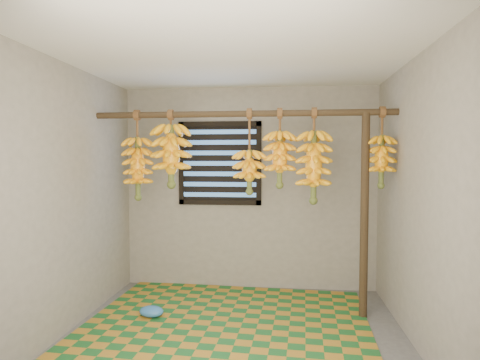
# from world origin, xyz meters

# --- Properties ---
(floor) EXTENTS (3.00, 3.00, 0.01)m
(floor) POSITION_xyz_m (0.00, 0.00, -0.01)
(floor) COLOR #505050
(floor) RESTS_ON ground
(ceiling) EXTENTS (3.00, 3.00, 0.01)m
(ceiling) POSITION_xyz_m (0.00, 0.00, 2.40)
(ceiling) COLOR silver
(ceiling) RESTS_ON wall_back
(wall_back) EXTENTS (3.00, 0.01, 2.40)m
(wall_back) POSITION_xyz_m (0.00, 1.50, 1.20)
(wall_back) COLOR slate
(wall_back) RESTS_ON floor
(wall_left) EXTENTS (0.01, 3.00, 2.40)m
(wall_left) POSITION_xyz_m (-1.50, 0.00, 1.20)
(wall_left) COLOR slate
(wall_left) RESTS_ON floor
(wall_right) EXTENTS (0.01, 3.00, 2.40)m
(wall_right) POSITION_xyz_m (1.50, 0.00, 1.20)
(wall_right) COLOR slate
(wall_right) RESTS_ON floor
(window) EXTENTS (1.00, 0.04, 1.00)m
(window) POSITION_xyz_m (-0.35, 1.48, 1.50)
(window) COLOR black
(window) RESTS_ON wall_back
(hanging_pole) EXTENTS (3.00, 0.06, 0.06)m
(hanging_pole) POSITION_xyz_m (0.00, 0.70, 2.00)
(hanging_pole) COLOR #3C2D1B
(hanging_pole) RESTS_ON wall_left
(support_post) EXTENTS (0.08, 0.08, 2.00)m
(support_post) POSITION_xyz_m (1.20, 0.70, 1.00)
(support_post) COLOR #3C2D1B
(support_post) RESTS_ON floor
(woven_mat) EXTENTS (2.74, 2.24, 0.01)m
(woven_mat) POSITION_xyz_m (-0.11, 0.41, 0.01)
(woven_mat) COLOR #1A5924
(woven_mat) RESTS_ON floor
(plastic_bag) EXTENTS (0.28, 0.22, 0.10)m
(plastic_bag) POSITION_xyz_m (-0.86, 0.45, 0.06)
(plastic_bag) COLOR #2F6DB2
(plastic_bag) RESTS_ON woven_mat
(banana_bunch_a) EXTENTS (0.30, 0.30, 0.91)m
(banana_bunch_a) POSITION_xyz_m (-1.08, 0.70, 1.46)
(banana_bunch_a) COLOR brown
(banana_bunch_a) RESTS_ON hanging_pole
(banana_bunch_b) EXTENTS (0.35, 0.35, 0.78)m
(banana_bunch_b) POSITION_xyz_m (-0.72, 0.70, 1.58)
(banana_bunch_b) COLOR brown
(banana_bunch_b) RESTS_ON hanging_pole
(banana_bunch_c) EXTENTS (0.31, 0.31, 0.85)m
(banana_bunch_c) POSITION_xyz_m (0.08, 0.70, 1.43)
(banana_bunch_c) COLOR brown
(banana_bunch_c) RESTS_ON hanging_pole
(banana_bunch_d) EXTENTS (0.30, 0.30, 0.78)m
(banana_bunch_d) POSITION_xyz_m (0.38, 0.70, 1.55)
(banana_bunch_d) COLOR brown
(banana_bunch_d) RESTS_ON hanging_pole
(banana_bunch_e) EXTENTS (0.33, 0.33, 0.93)m
(banana_bunch_e) POSITION_xyz_m (0.71, 0.70, 1.47)
(banana_bunch_e) COLOR brown
(banana_bunch_e) RESTS_ON hanging_pole
(banana_bunch_f) EXTENTS (0.26, 0.26, 0.77)m
(banana_bunch_f) POSITION_xyz_m (1.35, 0.70, 1.53)
(banana_bunch_f) COLOR brown
(banana_bunch_f) RESTS_ON hanging_pole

